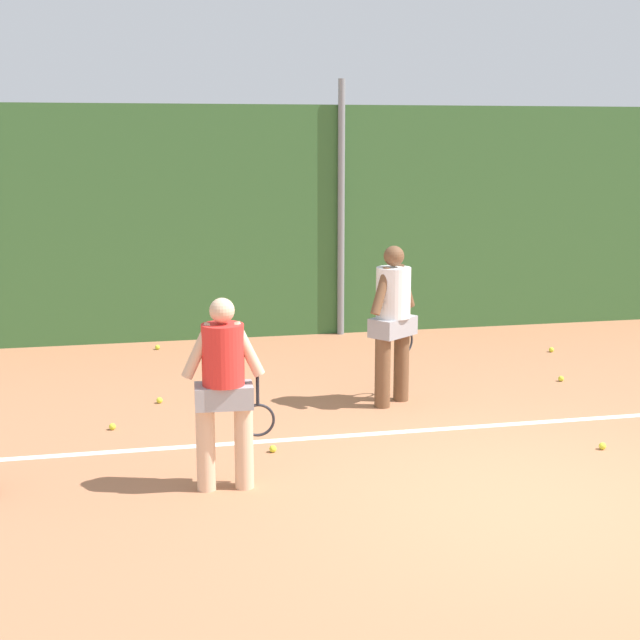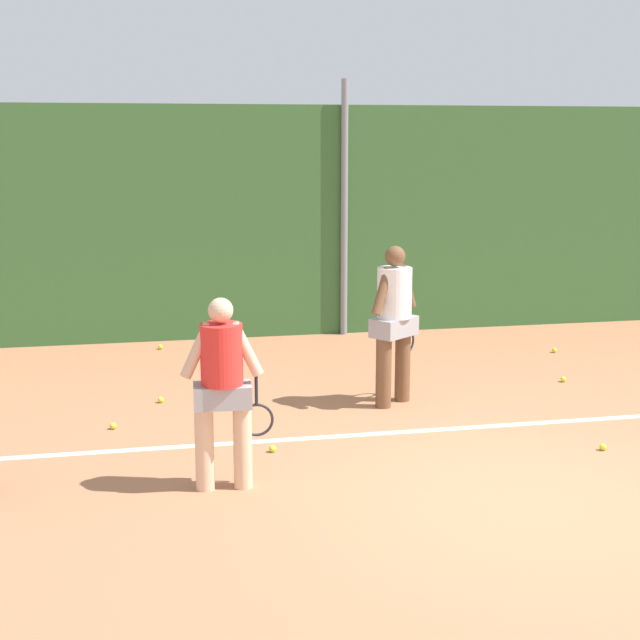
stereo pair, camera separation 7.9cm
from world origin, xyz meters
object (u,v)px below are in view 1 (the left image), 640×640
player_foreground_near (224,384)px  tennis_ball_4 (112,427)px  tennis_ball_2 (160,400)px  tennis_ball_9 (602,446)px  tennis_ball_8 (551,350)px  player_midcourt (393,316)px  tennis_ball_7 (158,347)px  tennis_ball_1 (561,379)px  tennis_ball_3 (273,449)px

player_foreground_near → tennis_ball_4: bearing=121.6°
tennis_ball_2 → tennis_ball_9: same height
tennis_ball_4 → tennis_ball_8: size_ratio=1.00×
player_midcourt → tennis_ball_8: player_midcourt is taller
tennis_ball_4 → tennis_ball_7: bearing=80.6°
tennis_ball_4 → tennis_ball_8: bearing=20.4°
tennis_ball_2 → tennis_ball_7: size_ratio=1.00×
tennis_ball_1 → player_foreground_near: bearing=-149.6°
player_foreground_near → tennis_ball_8: bearing=42.5°
tennis_ball_8 → tennis_ball_9: same height
tennis_ball_3 → tennis_ball_8: size_ratio=1.00×
tennis_ball_8 → tennis_ball_1: bearing=-111.8°
tennis_ball_3 → tennis_ball_9: bearing=-10.6°
tennis_ball_1 → tennis_ball_2: bearing=179.0°
tennis_ball_1 → tennis_ball_8: same height
tennis_ball_1 → tennis_ball_2: same height
player_midcourt → tennis_ball_3: player_midcourt is taller
tennis_ball_9 → tennis_ball_8: bearing=70.7°
tennis_ball_4 → tennis_ball_7: same height
tennis_ball_3 → player_foreground_near: bearing=-123.5°
player_foreground_near → tennis_ball_8: size_ratio=24.22×
tennis_ball_3 → tennis_ball_4: (-1.45, 0.98, 0.00)m
tennis_ball_4 → tennis_ball_9: same height
tennis_ball_9 → player_midcourt: bearing=129.1°
tennis_ball_2 → tennis_ball_7: (0.07, 2.57, 0.00)m
player_foreground_near → tennis_ball_9: bearing=6.9°
tennis_ball_2 → tennis_ball_8: same height
tennis_ball_1 → tennis_ball_3: (-3.73, -1.72, 0.00)m
player_midcourt → tennis_ball_9: 2.54m
player_midcourt → tennis_ball_2: player_midcourt is taller
player_foreground_near → player_midcourt: player_midcourt is taller
tennis_ball_4 → tennis_ball_8: same height
tennis_ball_3 → tennis_ball_8: 5.30m
player_foreground_near → tennis_ball_7: size_ratio=24.22×
tennis_ball_3 → tennis_ball_4: bearing=146.1°
tennis_ball_2 → tennis_ball_3: (0.96, -1.80, 0.00)m
tennis_ball_2 → tennis_ball_7: 2.57m
player_foreground_near → player_midcourt: size_ratio=0.93×
tennis_ball_4 → tennis_ball_8: (5.75, 2.14, 0.00)m
player_foreground_near → tennis_ball_3: 1.27m
player_foreground_near → tennis_ball_1: player_foreground_near is taller
tennis_ball_2 → tennis_ball_3: size_ratio=1.00×
player_foreground_near → tennis_ball_2: bearing=103.3°
tennis_ball_7 → tennis_ball_8: same height
tennis_ball_7 → tennis_ball_4: bearing=-99.4°
player_foreground_near → player_midcourt: (2.03, 2.05, 0.07)m
tennis_ball_9 → player_foreground_near: bearing=-176.5°
tennis_ball_1 → tennis_ball_8: bearing=68.2°
tennis_ball_2 → tennis_ball_7: bearing=88.4°
player_midcourt → tennis_ball_1: bearing=-25.1°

